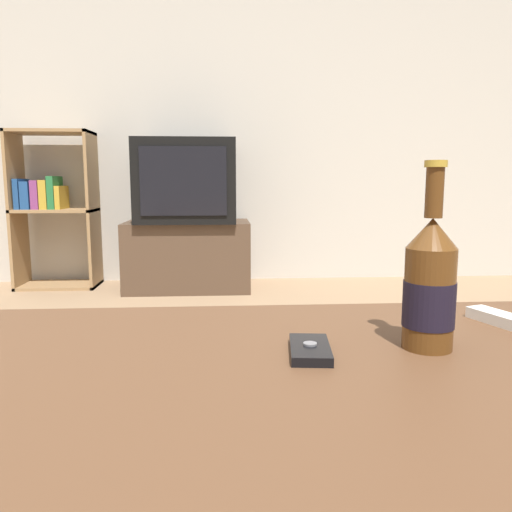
{
  "coord_description": "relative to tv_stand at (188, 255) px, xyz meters",
  "views": [
    {
      "loc": [
        0.0,
        -0.6,
        0.7
      ],
      "look_at": [
        0.07,
        0.42,
        0.55
      ],
      "focal_mm": 35.0,
      "sensor_mm": 36.0,
      "label": 1
    }
  ],
  "objects": [
    {
      "name": "remote_control",
      "position": [
        0.73,
        -2.49,
        0.24
      ],
      "size": [
        0.09,
        0.16,
        0.02
      ],
      "rotation": [
        0.0,
        0.0,
        0.33
      ],
      "color": "white",
      "rests_on": "coffee_table"
    },
    {
      "name": "tv_stand",
      "position": [
        0.0,
        0.0,
        0.0
      ],
      "size": [
        0.8,
        0.49,
        0.45
      ],
      "color": "#4C3828",
      "rests_on": "ground_plane"
    },
    {
      "name": "cell_phone",
      "position": [
        0.36,
        -2.6,
        0.23
      ],
      "size": [
        0.07,
        0.12,
        0.02
      ],
      "rotation": [
        0.0,
        0.0,
        -0.11
      ],
      "color": "black",
      "rests_on": "coffee_table"
    },
    {
      "name": "bookshelf",
      "position": [
        -0.91,
        0.11,
        0.33
      ],
      "size": [
        0.52,
        0.3,
        1.03
      ],
      "color": "#99754C",
      "rests_on": "ground_plane"
    },
    {
      "name": "coffee_table",
      "position": [
        0.23,
        -2.7,
        0.17
      ],
      "size": [
        1.39,
        0.8,
        0.45
      ],
      "color": "brown",
      "rests_on": "ground_plane"
    },
    {
      "name": "beer_bottle",
      "position": [
        0.54,
        -2.59,
        0.32
      ],
      "size": [
        0.08,
        0.08,
        0.28
      ],
      "color": "#563314",
      "rests_on": "coffee_table"
    },
    {
      "name": "back_wall",
      "position": [
        0.23,
        0.32,
        1.08
      ],
      "size": [
        8.0,
        0.05,
        2.6
      ],
      "color": "beige",
      "rests_on": "ground_plane"
    },
    {
      "name": "television",
      "position": [
        -0.0,
        -0.0,
        0.48
      ],
      "size": [
        0.63,
        0.58,
        0.52
      ],
      "color": "black",
      "rests_on": "tv_stand"
    }
  ]
}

